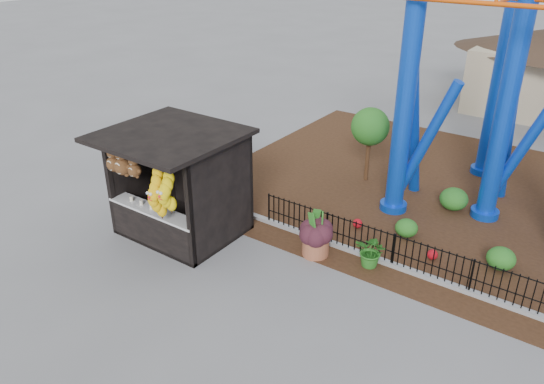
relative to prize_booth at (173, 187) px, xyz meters
The scene contains 9 objects.
ground 3.49m from the prize_booth, 16.92° to the right, with size 120.00×120.00×0.00m, color slate.
mulch_bed 10.08m from the prize_booth, 45.36° to the left, with size 18.00×12.00×0.02m, color #331E11.
curb 7.45m from the prize_booth, 16.61° to the left, with size 18.00×0.18×0.12m, color gray.
prize_booth is the anchor object (origin of this frame).
picket_fence 8.24m from the prize_booth, 14.80° to the left, with size 12.20×0.06×1.00m, color black, non-canonical shape.
terracotta_planter 4.28m from the prize_booth, 20.27° to the left, with size 0.73×0.73×0.59m, color #995337.
planter_foliage 4.14m from the prize_booth, 20.27° to the left, with size 0.70×0.70×0.64m, color #33141D.
potted_plant 5.72m from the prize_booth, 18.54° to the left, with size 0.83×0.72×0.92m, color #215E1B.
landscaping 9.00m from the prize_booth, 32.59° to the left, with size 8.51×3.75×0.70m.
Camera 1 is at (6.97, -8.33, 7.99)m, focal length 35.00 mm.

